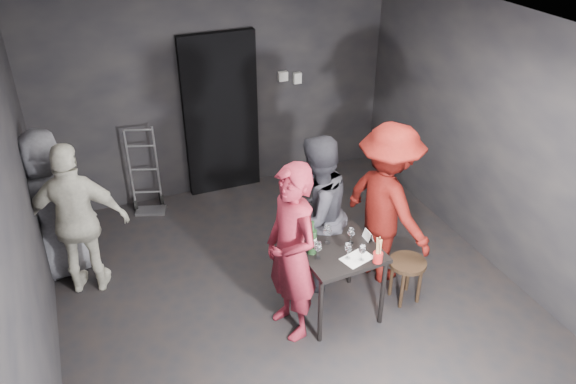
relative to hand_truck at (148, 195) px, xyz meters
name	(u,v)px	position (x,y,z in m)	size (l,w,h in m)	color
floor	(295,299)	(1.06, -2.28, -0.21)	(4.50, 5.00, 0.02)	black
ceiling	(297,33)	(1.06, -2.28, 2.49)	(4.50, 5.00, 0.02)	silver
wall_back	(218,91)	(1.06, 0.22, 1.14)	(4.50, 0.04, 2.70)	black
wall_left	(24,240)	(-1.19, -2.28, 1.14)	(0.04, 5.00, 2.70)	black
wall_right	(498,143)	(3.31, -2.28, 1.14)	(0.04, 5.00, 2.70)	black
doorway	(221,115)	(1.06, 0.16, 0.84)	(0.95, 0.10, 2.10)	black
wallbox_upper	(283,76)	(1.91, 0.17, 1.24)	(0.12, 0.06, 0.12)	#B7B7B2
wallbox_lower	(297,78)	(2.11, 0.17, 1.19)	(0.10, 0.06, 0.14)	#B7B7B2
hand_truck	(148,195)	(0.00, 0.00, 0.00)	(0.37, 0.32, 1.10)	#B2B2B7
tasting_table	(338,257)	(1.37, -2.56, 0.44)	(0.72, 0.72, 0.75)	black
stool	(407,269)	(2.09, -2.68, 0.17)	(0.37, 0.37, 0.47)	black
server_red	(292,241)	(0.88, -2.62, 0.80)	(0.73, 0.48, 2.01)	maroon
woman_black	(315,207)	(1.35, -2.09, 0.72)	(0.90, 0.50, 1.86)	#28272F
man_maroon	(388,193)	(2.08, -2.22, 0.79)	(1.29, 0.60, 2.00)	#63110D
bystander_cream	(77,214)	(-0.82, -1.29, 0.69)	(1.05, 0.50, 1.80)	silver
bystander_grey	(51,199)	(-1.04, -0.91, 0.69)	(0.88, 0.48, 1.80)	slate
tasting_mat	(357,258)	(1.46, -2.76, 0.55)	(0.28, 0.19, 0.00)	white
wine_glass_a	(318,250)	(1.13, -2.62, 0.64)	(0.07, 0.07, 0.19)	white
wine_glass_b	(307,237)	(1.11, -2.42, 0.65)	(0.08, 0.08, 0.22)	white
wine_glass_c	(327,234)	(1.31, -2.44, 0.65)	(0.08, 0.08, 0.21)	white
wine_glass_d	(348,250)	(1.38, -2.73, 0.63)	(0.07, 0.07, 0.18)	white
wine_glass_e	(362,252)	(1.49, -2.80, 0.63)	(0.07, 0.07, 0.18)	white
wine_glass_f	(351,235)	(1.52, -2.53, 0.63)	(0.07, 0.07, 0.18)	white
wine_bottle	(312,241)	(1.12, -2.53, 0.67)	(0.08, 0.08, 0.34)	black
breadstick_cup	(378,251)	(1.61, -2.87, 0.67)	(0.09, 0.09, 0.27)	#A61918
reserved_card	(367,235)	(1.68, -2.53, 0.59)	(0.07, 0.12, 0.09)	white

